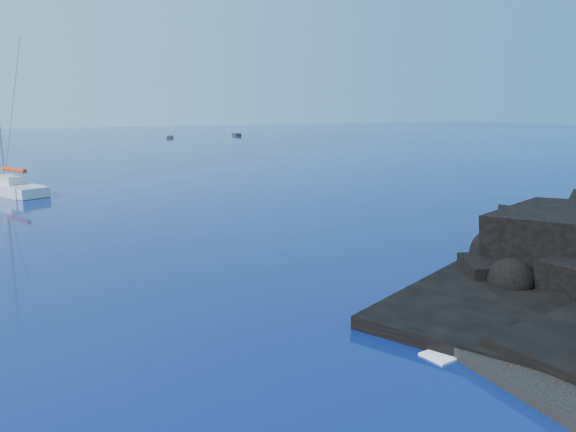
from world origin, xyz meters
name	(u,v)px	position (x,y,z in m)	size (l,w,h in m)	color
ground	(514,401)	(0.00, 0.00, 0.00)	(400.00, 400.00, 0.00)	#04093B
surf_foam	(494,305)	(5.00, 5.00, 0.00)	(10.00, 8.00, 0.06)	white
sailboat	(9,193)	(-8.99, 43.59, 0.00)	(2.50, 11.93, 12.51)	silver
distant_boat_a	(170,138)	(28.64, 119.49, 0.00)	(1.23, 3.96, 0.53)	#2A2B2F
distant_boat_b	(237,136)	(46.50, 121.92, 0.00)	(1.41, 4.53, 0.60)	black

